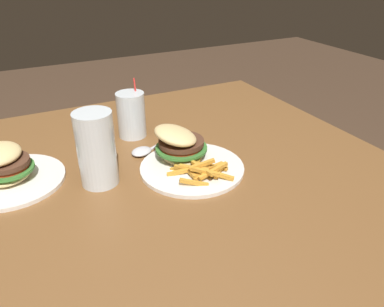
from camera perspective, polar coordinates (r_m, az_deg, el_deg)
The scene contains 6 objects.
dining_table at distance 0.96m, azimuth -6.58°, elevation -11.26°, with size 1.23×1.33×0.71m.
meal_plate_near at distance 0.96m, azimuth -1.14°, elevation 0.03°, with size 0.27×0.27×0.11m.
beer_glass at distance 0.90m, azimuth -14.31°, elevation 0.26°, with size 0.09×0.09×0.18m.
juice_glass at distance 1.13m, azimuth -9.22°, elevation 5.68°, with size 0.08×0.08×0.17m.
spoon at distance 1.04m, azimuth -7.41°, elevation 0.43°, with size 0.10×0.19×0.02m.
meal_plate_far at distance 1.00m, azimuth -26.24°, elevation -2.36°, with size 0.25×0.25×0.10m.
Camera 1 is at (-0.70, 0.23, 1.20)m, focal length 35.00 mm.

